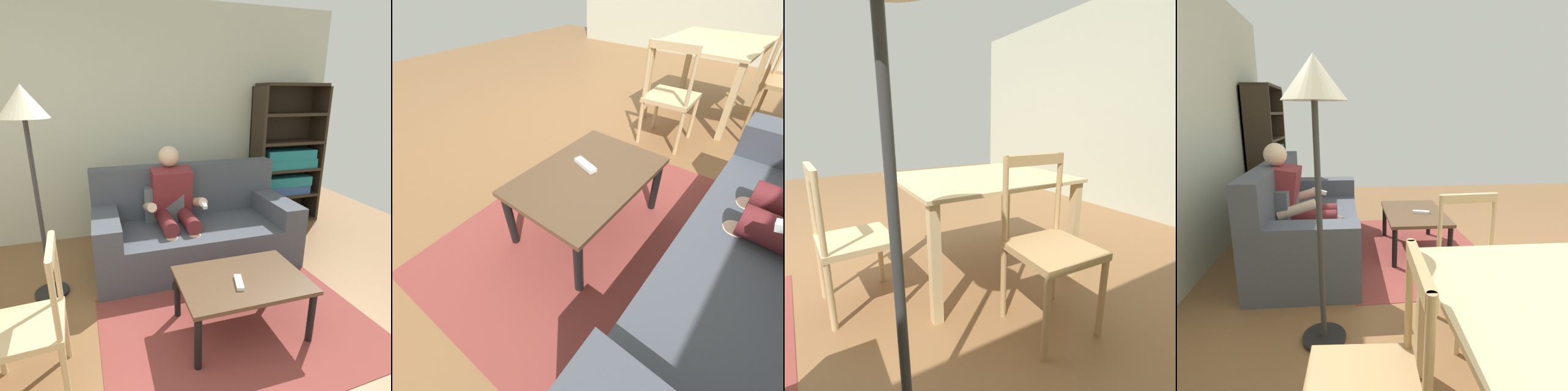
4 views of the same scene
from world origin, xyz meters
The scene contains 9 objects.
wall_back centered at (0.00, 2.88, 1.33)m, with size 6.74×0.12×2.66m, color beige.
couch centered at (1.28, 1.95, 0.34)m, with size 1.99×0.93×0.96m.
person_lounging centered at (1.09, 1.96, 0.60)m, with size 0.59×0.85×1.17m.
coffee_table centered at (1.30, 0.81, 0.37)m, with size 0.90×0.61×0.42m.
tv_remote centered at (1.25, 0.75, 0.43)m, with size 0.05×0.17×0.02m, color white.
bookshelf centered at (2.76, 2.63, 0.74)m, with size 0.91×0.36×1.79m.
dining_chair_facing_couch centered at (-0.04, 0.69, 0.44)m, with size 0.45×0.45×0.91m.
area_rug centered at (1.30, 0.81, 0.00)m, with size 2.00×1.40×0.01m, color brown.
floor_lamp centered at (-0.09, 1.67, 1.46)m, with size 0.36×0.36×1.74m.
Camera 1 is at (0.41, -0.98, 1.67)m, focal length 29.27 mm.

